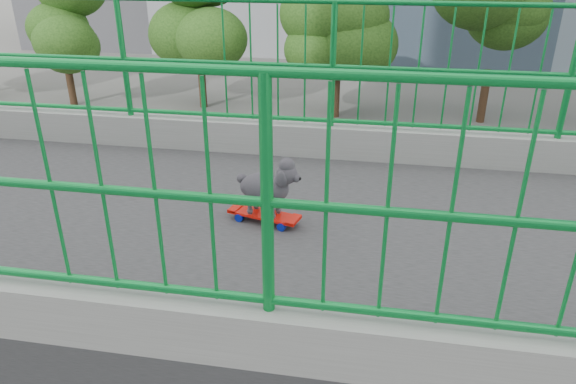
{
  "coord_description": "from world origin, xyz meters",
  "views": [
    {
      "loc": [
        3.35,
        -1.56,
        8.83
      ],
      "look_at": [
        -0.68,
        -2.28,
        6.92
      ],
      "focal_mm": 32.96,
      "sensor_mm": 36.0,
      "label": 1
    }
  ],
  "objects_px": {
    "car_1": "(21,236)",
    "car_3": "(386,177)",
    "skateboard": "(264,215)",
    "poodle": "(267,186)",
    "car_4": "(535,160)",
    "car_0": "(66,314)"
  },
  "relations": [
    {
      "from": "skateboard",
      "to": "car_4",
      "type": "bearing_deg",
      "value": 172.94
    },
    {
      "from": "car_1",
      "to": "car_3",
      "type": "height_order",
      "value": "car_3"
    },
    {
      "from": "poodle",
      "to": "car_3",
      "type": "bearing_deg",
      "value": -170.05
    },
    {
      "from": "skateboard",
      "to": "poodle",
      "type": "height_order",
      "value": "poodle"
    },
    {
      "from": "car_1",
      "to": "car_4",
      "type": "height_order",
      "value": "car_1"
    },
    {
      "from": "car_0",
      "to": "skateboard",
      "type": "bearing_deg",
      "value": 46.77
    },
    {
      "from": "poodle",
      "to": "car_4",
      "type": "distance_m",
      "value": 21.28
    },
    {
      "from": "car_1",
      "to": "car_3",
      "type": "xyz_separation_m",
      "value": [
        -6.4,
        11.1,
        0.1
      ]
    },
    {
      "from": "skateboard",
      "to": "car_3",
      "type": "bearing_deg",
      "value": -170.15
    },
    {
      "from": "car_0",
      "to": "car_3",
      "type": "distance_m",
      "value": 12.27
    },
    {
      "from": "poodle",
      "to": "car_4",
      "type": "relative_size",
      "value": 0.13
    },
    {
      "from": "car_4",
      "to": "car_0",
      "type": "bearing_deg",
      "value": 132.85
    },
    {
      "from": "car_3",
      "to": "car_4",
      "type": "distance_m",
      "value": 6.94
    },
    {
      "from": "car_0",
      "to": "car_1",
      "type": "height_order",
      "value": "car_1"
    },
    {
      "from": "poodle",
      "to": "car_1",
      "type": "bearing_deg",
      "value": -118.68
    },
    {
      "from": "skateboard",
      "to": "poodle",
      "type": "relative_size",
      "value": 1.13
    },
    {
      "from": "car_0",
      "to": "car_1",
      "type": "bearing_deg",
      "value": -132.85
    },
    {
      "from": "skateboard",
      "to": "car_0",
      "type": "xyz_separation_m",
      "value": [
        -6.03,
        -6.41,
        -6.4
      ]
    },
    {
      "from": "car_3",
      "to": "car_4",
      "type": "relative_size",
      "value": 1.39
    },
    {
      "from": "car_3",
      "to": "car_4",
      "type": "height_order",
      "value": "car_3"
    },
    {
      "from": "skateboard",
      "to": "poodle",
      "type": "bearing_deg",
      "value": 90.0
    },
    {
      "from": "car_1",
      "to": "car_4",
      "type": "relative_size",
      "value": 1.07
    }
  ]
}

